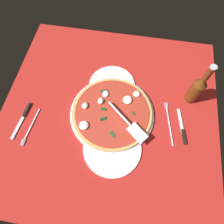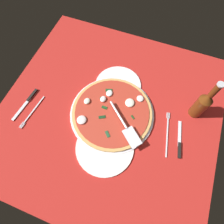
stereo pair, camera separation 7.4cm
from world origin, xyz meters
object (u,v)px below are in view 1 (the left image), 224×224
object	(u,v)px
dinner_plate_right	(112,148)
pizza_server	(128,123)
place_setting_near	(27,122)
beer_bottle	(197,89)
dinner_plate_left	(112,85)
pizza	(112,112)
place_setting_far	(176,127)

from	to	relation	value
dinner_plate_right	pizza_server	world-z (taller)	pizza_server
pizza_server	place_setting_near	distance (cm)	47.62
beer_bottle	pizza_server	bearing A→B (deg)	-55.74
dinner_plate_left	dinner_plate_right	xyz separation A→B (cm)	(32.65, 5.64, 0.00)
pizza	pizza_server	world-z (taller)	pizza_server
dinner_plate_left	beer_bottle	distance (cm)	40.80
pizza	beer_bottle	size ratio (longest dim) A/B	1.50
dinner_plate_right	pizza	distance (cm)	17.05
dinner_plate_left	pizza_server	xyz separation A→B (cm)	(21.02, 10.83, 3.92)
dinner_plate_right	pizza_server	bearing A→B (deg)	155.93
dinner_plate_right	pizza_server	xyz separation A→B (cm)	(-11.63, 5.19, 3.92)
dinner_plate_left	pizza	world-z (taller)	pizza
place_setting_near	place_setting_far	world-z (taller)	same
dinner_plate_right	pizza_server	size ratio (longest dim) A/B	1.28
dinner_plate_right	pizza_server	distance (cm)	13.33
dinner_plate_right	place_setting_far	size ratio (longest dim) A/B	1.17
dinner_plate_left	pizza_server	distance (cm)	23.97
dinner_plate_right	pizza	bearing A→B (deg)	-169.74
dinner_plate_left	place_setting_near	world-z (taller)	place_setting_near
pizza_server	place_setting_near	world-z (taller)	pizza_server
beer_bottle	dinner_plate_left	bearing A→B (deg)	-91.88
dinner_plate_left	dinner_plate_right	distance (cm)	33.14
pizza_server	dinner_plate_right	bearing A→B (deg)	-73.22
dinner_plate_right	place_setting_near	bearing A→B (deg)	-97.78
dinner_plate_left	place_setting_near	bearing A→B (deg)	-53.38
pizza_server	place_setting_near	bearing A→B (deg)	-132.00
pizza	place_setting_near	size ratio (longest dim) A/B	1.71
dinner_plate_right	place_setting_far	bearing A→B (deg)	118.43
place_setting_far	dinner_plate_left	bearing A→B (deg)	50.91
dinner_plate_left	pizza	size ratio (longest dim) A/B	0.62
dinner_plate_left	place_setting_far	distance (cm)	37.68
dinner_plate_left	pizza	xyz separation A→B (cm)	(15.94, 2.61, 1.51)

